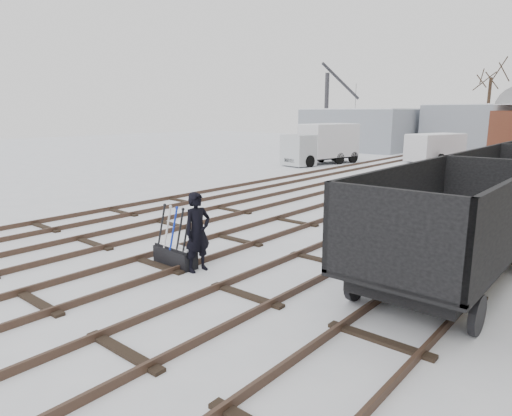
{
  "coord_description": "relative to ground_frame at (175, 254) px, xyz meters",
  "views": [
    {
      "loc": [
        8.94,
        -6.76,
        3.82
      ],
      "look_at": [
        1.01,
        2.7,
        1.2
      ],
      "focal_mm": 32.0,
      "sensor_mm": 36.0,
      "label": 1
    }
  ],
  "objects": [
    {
      "name": "lorry",
      "position": [
        -9.32,
        21.82,
        1.22
      ],
      "size": [
        3.03,
        6.71,
        2.93
      ],
      "rotation": [
        0.0,
        0.0,
        -0.22
      ],
      "color": "black",
      "rests_on": "ground"
    },
    {
      "name": "freight_wagon_a",
      "position": [
        5.7,
        2.99,
        0.71
      ],
      "size": [
        2.55,
        6.38,
        2.61
      ],
      "color": "black",
      "rests_on": "ground"
    },
    {
      "name": "ground",
      "position": [
        -0.3,
        -0.36,
        -0.28
      ],
      "size": [
        120.0,
        120.0,
        0.0
      ],
      "primitive_type": "plane",
      "color": "white",
      "rests_on": "ground"
    },
    {
      "name": "tree_far_left",
      "position": [
        -3.1,
        41.64,
        3.21
      ],
      "size": [
        0.3,
        0.3,
        7.0
      ],
      "primitive_type": "cylinder",
      "color": "black",
      "rests_on": "ground"
    },
    {
      "name": "panel_van",
      "position": [
        -3.5,
        28.97,
        0.83
      ],
      "size": [
        3.44,
        5.25,
        2.14
      ],
      "rotation": [
        0.0,
        0.0,
        -0.3
      ],
      "color": "silver",
      "rests_on": "ground"
    },
    {
      "name": "tracks",
      "position": [
        -0.3,
        13.31,
        -0.21
      ],
      "size": [
        13.9,
        52.0,
        0.16
      ],
      "color": "black",
      "rests_on": "ground"
    },
    {
      "name": "shed_right",
      "position": [
        -4.3,
        39.64,
        1.96
      ],
      "size": [
        7.0,
        6.0,
        4.5
      ],
      "color": "gray",
      "rests_on": "ground"
    },
    {
      "name": "shed_left",
      "position": [
        -13.3,
        35.64,
        1.76
      ],
      "size": [
        10.0,
        8.0,
        4.1
      ],
      "color": "gray",
      "rests_on": "ground"
    },
    {
      "name": "worker",
      "position": [
        0.75,
        0.1,
        0.69
      ],
      "size": [
        0.55,
        0.76,
        1.95
      ],
      "primitive_type": "imported",
      "rotation": [
        0.0,
        0.0,
        1.44
      ],
      "color": "black",
      "rests_on": "ground"
    },
    {
      "name": "ground_frame",
      "position": [
        0.0,
        0.0,
        0.0
      ],
      "size": [
        1.32,
        0.48,
        1.49
      ],
      "rotation": [
        0.0,
        0.0,
        -0.05
      ],
      "color": "black",
      "rests_on": "ground"
    },
    {
      "name": "crane",
      "position": [
        -15.24,
        32.18,
        1.93
      ],
      "size": [
        2.16,
        5.01,
        8.41
      ],
      "rotation": [
        0.0,
        0.0,
        -0.37
      ],
      "color": "#2F2F34",
      "rests_on": "ground"
    }
  ]
}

